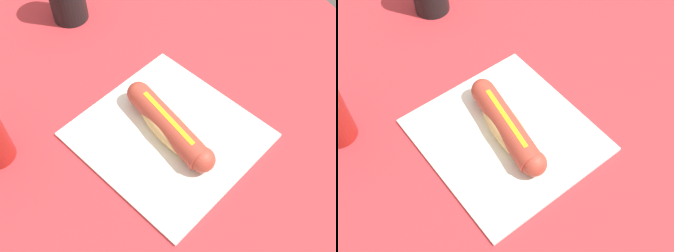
# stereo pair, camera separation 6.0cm
# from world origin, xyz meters

# --- Properties ---
(dining_table) EXTENTS (1.22, 0.96, 0.78)m
(dining_table) POSITION_xyz_m (0.00, 0.00, 0.65)
(dining_table) COLOR brown
(dining_table) RESTS_ON ground
(paper_wrapper) EXTENTS (0.37, 0.36, 0.01)m
(paper_wrapper) POSITION_xyz_m (-0.03, 0.02, 0.78)
(paper_wrapper) COLOR silver
(paper_wrapper) RESTS_ON dining_table
(hot_dog) EXTENTS (0.22, 0.08, 0.05)m
(hot_dog) POSITION_xyz_m (-0.03, 0.02, 0.81)
(hot_dog) COLOR #DBB26B
(hot_dog) RESTS_ON paper_wrapper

